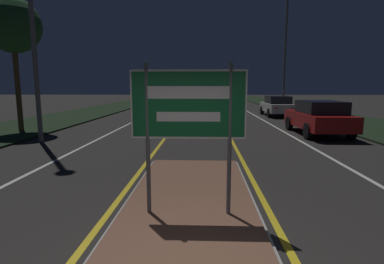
{
  "coord_description": "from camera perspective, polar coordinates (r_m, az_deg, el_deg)",
  "views": [
    {
      "loc": [
        0.24,
        -2.87,
        2.19
      ],
      "look_at": [
        0.0,
        3.4,
        1.24
      ],
      "focal_mm": 28.0,
      "sensor_mm": 36.0,
      "label": 1
    }
  ],
  "objects": [
    {
      "name": "median_island",
      "position": [
        5.23,
        -0.65,
        -15.67
      ],
      "size": [
        2.45,
        7.33,
        0.1
      ],
      "color": "#999993",
      "rests_on": "ground_plane"
    },
    {
      "name": "verge_left",
      "position": [
        24.95,
        -20.82,
        3.1
      ],
      "size": [
        5.0,
        100.0,
        0.08
      ],
      "color": "black",
      "rests_on": "ground_plane"
    },
    {
      "name": "verge_right",
      "position": [
        24.76,
        24.18,
        2.87
      ],
      "size": [
        5.0,
        100.0,
        0.08
      ],
      "color": "black",
      "rests_on": "ground_plane"
    },
    {
      "name": "centre_line_yellow_left",
      "position": [
        28.0,
        -1.2,
        4.13
      ],
      "size": [
        0.12,
        70.0,
        0.01
      ],
      "color": "gold",
      "rests_on": "ground_plane"
    },
    {
      "name": "centre_line_yellow_right",
      "position": [
        27.98,
        4.61,
        4.1
      ],
      "size": [
        0.12,
        70.0,
        0.01
      ],
      "color": "gold",
      "rests_on": "ground_plane"
    },
    {
      "name": "lane_line_white_left",
      "position": [
        28.3,
        -6.85,
        4.12
      ],
      "size": [
        0.12,
        70.0,
        0.01
      ],
      "color": "silver",
      "rests_on": "ground_plane"
    },
    {
      "name": "lane_line_white_right",
      "position": [
        28.23,
        10.28,
        4.03
      ],
      "size": [
        0.12,
        70.0,
        0.01
      ],
      "color": "silver",
      "rests_on": "ground_plane"
    },
    {
      "name": "edge_line_white_left",
      "position": [
        28.92,
        -12.75,
        4.06
      ],
      "size": [
        0.1,
        70.0,
        0.01
      ],
      "color": "silver",
      "rests_on": "ground_plane"
    },
    {
      "name": "edge_line_white_right",
      "position": [
        28.8,
        16.21,
        3.91
      ],
      "size": [
        0.1,
        70.0,
        0.01
      ],
      "color": "silver",
      "rests_on": "ground_plane"
    },
    {
      "name": "highway_sign",
      "position": [
        4.78,
        -0.69,
        3.97
      ],
      "size": [
        1.85,
        0.07,
        2.46
      ],
      "color": "#56565B",
      "rests_on": "median_island"
    },
    {
      "name": "streetlight_right_near",
      "position": [
        25.54,
        17.49,
        17.75
      ],
      "size": [
        0.45,
        0.45,
        10.9
      ],
      "color": "#56565B",
      "rests_on": "ground_plane"
    },
    {
      "name": "car_receding_0",
      "position": [
        14.96,
        22.92,
        2.66
      ],
      "size": [
        2.0,
        4.55,
        1.56
      ],
      "color": "maroon",
      "rests_on": "ground_plane"
    },
    {
      "name": "car_receding_1",
      "position": [
        23.47,
        15.86,
        4.86
      ],
      "size": [
        1.87,
        4.4,
        1.51
      ],
      "color": "silver",
      "rests_on": "ground_plane"
    },
    {
      "name": "car_approaching_0",
      "position": [
        19.64,
        -6.74,
        4.26
      ],
      "size": [
        1.95,
        4.76,
        1.36
      ],
      "color": "black",
      "rests_on": "ground_plane"
    },
    {
      "name": "roadside_palm_left",
      "position": [
        16.92,
        -31.01,
        16.92
      ],
      "size": [
        2.55,
        2.55,
        6.22
      ],
      "color": "#4C3823",
      "rests_on": "verge_left"
    }
  ]
}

